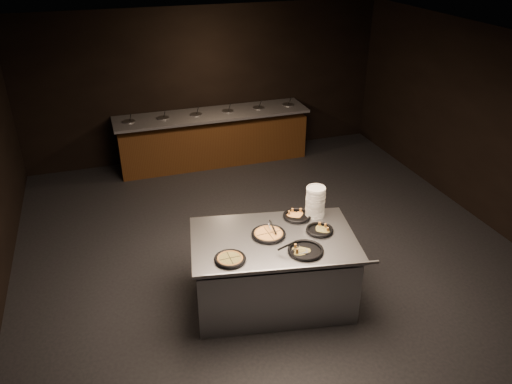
% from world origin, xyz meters
% --- Properties ---
extents(room, '(7.02, 8.02, 2.92)m').
position_xyz_m(room, '(0.00, 0.00, 1.45)').
color(room, black).
rests_on(room, ground).
extents(salad_bar, '(3.70, 0.83, 1.18)m').
position_xyz_m(salad_bar, '(0.00, 3.56, 0.44)').
color(salad_bar, '#4C2B11').
rests_on(salad_bar, ground).
extents(serving_counter, '(2.11, 1.57, 0.92)m').
position_xyz_m(serving_counter, '(-0.31, -0.73, 0.44)').
color(serving_counter, '#A7AAAE').
rests_on(serving_counter, ground).
extents(plate_stack, '(0.24, 0.24, 0.39)m').
position_xyz_m(plate_stack, '(0.36, -0.39, 1.12)').
color(plate_stack, silver).
rests_on(plate_stack, serving_counter).
extents(pan_veggie_whole, '(0.35, 0.35, 0.04)m').
position_xyz_m(pan_veggie_whole, '(-0.92, -0.99, 0.94)').
color(pan_veggie_whole, black).
rests_on(pan_veggie_whole, serving_counter).
extents(pan_cheese_whole, '(0.41, 0.41, 0.04)m').
position_xyz_m(pan_cheese_whole, '(-0.35, -0.65, 0.94)').
color(pan_cheese_whole, black).
rests_on(pan_cheese_whole, serving_counter).
extents(pan_cheese_slices_a, '(0.36, 0.36, 0.04)m').
position_xyz_m(pan_cheese_slices_a, '(0.13, -0.36, 0.94)').
color(pan_cheese_slices_a, black).
rests_on(pan_cheese_slices_a, serving_counter).
extents(pan_cheese_slices_b, '(0.41, 0.41, 0.04)m').
position_xyz_m(pan_cheese_slices_b, '(-0.06, -1.09, 0.94)').
color(pan_cheese_slices_b, black).
rests_on(pan_cheese_slices_b, serving_counter).
extents(pan_veggie_slices, '(0.33, 0.33, 0.04)m').
position_xyz_m(pan_veggie_slices, '(0.26, -0.75, 0.94)').
color(pan_veggie_slices, black).
rests_on(pan_veggie_slices, serving_counter).
extents(server_left, '(0.10, 0.29, 0.14)m').
position_xyz_m(server_left, '(-0.30, -0.58, 0.99)').
color(server_left, '#A7AAAE').
rests_on(server_left, serving_counter).
extents(server_right, '(0.34, 0.14, 0.17)m').
position_xyz_m(server_right, '(-0.23, -1.07, 1.00)').
color(server_right, '#A7AAAE').
rests_on(server_right, serving_counter).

